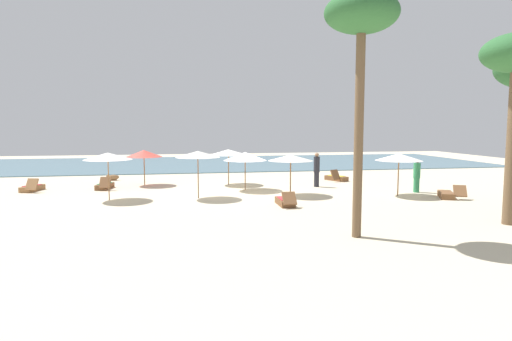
{
  "coord_description": "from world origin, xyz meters",
  "views": [
    {
      "loc": [
        -3.59,
        -22.99,
        3.55
      ],
      "look_at": [
        0.65,
        0.01,
        1.1
      ],
      "focal_mm": 31.48,
      "sensor_mm": 36.0,
      "label": 1
    }
  ],
  "objects": [
    {
      "name": "ground_plane",
      "position": [
        0.0,
        0.0,
        0.0
      ],
      "size": [
        60.0,
        60.0,
        0.0
      ],
      "primitive_type": "plane",
      "color": "beige"
    },
    {
      "name": "ocean_water",
      "position": [
        0.0,
        17.0,
        0.03
      ],
      "size": [
        48.0,
        16.0,
        0.06
      ],
      "primitive_type": "cube",
      "color": "slate",
      "rests_on": "ground_plane"
    },
    {
      "name": "umbrella_0",
      "position": [
        -2.46,
        -1.7,
        2.11
      ],
      "size": [
        2.12,
        2.12,
        2.26
      ],
      "color": "brown",
      "rests_on": "ground_plane"
    },
    {
      "name": "umbrella_1",
      "position": [
        -6.57,
        -1.49,
        2.05
      ],
      "size": [
        2.22,
        2.22,
        2.22
      ],
      "color": "olive",
      "rests_on": "ground_plane"
    },
    {
      "name": "umbrella_2",
      "position": [
        -5.27,
        3.44,
        1.84
      ],
      "size": [
        2.09,
        2.09,
        2.04
      ],
      "color": "olive",
      "rests_on": "ground_plane"
    },
    {
      "name": "umbrella_3",
      "position": [
        0.15,
        0.5,
        1.82
      ],
      "size": [
        2.3,
        2.3,
        2.04
      ],
      "color": "brown",
      "rests_on": "ground_plane"
    },
    {
      "name": "umbrella_4",
      "position": [
        2.08,
        -1.63,
        1.87
      ],
      "size": [
        2.24,
        2.24,
        2.03
      ],
      "color": "brown",
      "rests_on": "ground_plane"
    },
    {
      "name": "umbrella_5",
      "position": [
        7.28,
        -2.71,
        1.92
      ],
      "size": [
        2.28,
        2.28,
        2.1
      ],
      "color": "brown",
      "rests_on": "ground_plane"
    },
    {
      "name": "umbrella_6",
      "position": [
        -0.46,
        2.84,
        1.9
      ],
      "size": [
        2.26,
        2.26,
        2.06
      ],
      "color": "brown",
      "rests_on": "ground_plane"
    },
    {
      "name": "lounger_0",
      "position": [
        6.38,
        3.43,
        0.18
      ],
      "size": [
        1.25,
        1.72,
        0.75
      ],
      "color": "brown",
      "rests_on": "ground_plane"
    },
    {
      "name": "lounger_1",
      "position": [
        -7.32,
        2.32,
        0.18
      ],
      "size": [
        0.88,
        1.74,
        0.72
      ],
      "color": "brown",
      "rests_on": "ground_plane"
    },
    {
      "name": "lounger_2",
      "position": [
        9.3,
        -3.76,
        0.17
      ],
      "size": [
        1.25,
        1.79,
        0.67
      ],
      "color": "brown",
      "rests_on": "ground_plane"
    },
    {
      "name": "lounger_3",
      "position": [
        -10.97,
        2.2,
        0.18
      ],
      "size": [
        1.01,
        1.75,
        0.73
      ],
      "color": "olive",
      "rests_on": "ground_plane"
    },
    {
      "name": "lounger_4",
      "position": [
        1.16,
        -4.26,
        0.18
      ],
      "size": [
        0.62,
        1.71,
        0.67
      ],
      "color": "brown",
      "rests_on": "ground_plane"
    },
    {
      "name": "person_0",
      "position": [
        8.78,
        -1.84,
        0.87
      ],
      "size": [
        0.46,
        0.46,
        1.73
      ],
      "color": "#338C59",
      "rests_on": "ground_plane"
    },
    {
      "name": "person_1",
      "position": [
        4.31,
        1.05,
        0.98
      ],
      "size": [
        0.43,
        0.43,
        1.92
      ],
      "color": "#26262D",
      "rests_on": "ground_plane"
    },
    {
      "name": "palm_2",
      "position": [
        2.02,
        -9.98,
        6.57
      ],
      "size": [
        2.25,
        2.25,
        7.47
      ],
      "color": "brown",
      "rests_on": "ground_plane"
    },
    {
      "name": "dog",
      "position": [
        -7.39,
        6.09,
        0.19
      ],
      "size": [
        0.82,
        0.5,
        0.37
      ],
      "color": "olive",
      "rests_on": "ground_plane"
    }
  ]
}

